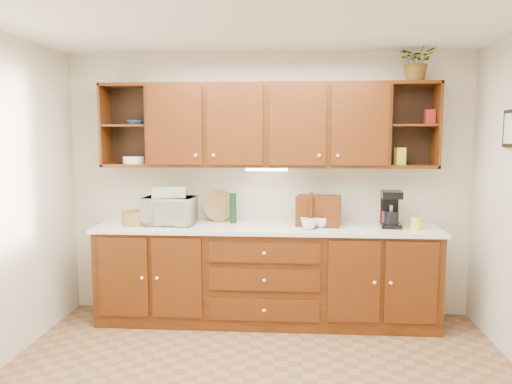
# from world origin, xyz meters

# --- Properties ---
(ceiling) EXTENTS (4.00, 4.00, 0.00)m
(ceiling) POSITION_xyz_m (0.00, 0.00, 2.60)
(ceiling) COLOR white
(ceiling) RESTS_ON back_wall
(back_wall) EXTENTS (4.00, 0.00, 4.00)m
(back_wall) POSITION_xyz_m (0.00, 1.75, 1.30)
(back_wall) COLOR beige
(back_wall) RESTS_ON floor
(base_cabinets) EXTENTS (3.20, 0.60, 0.90)m
(base_cabinets) POSITION_xyz_m (0.00, 1.45, 0.45)
(base_cabinets) COLOR #361906
(base_cabinets) RESTS_ON floor
(countertop) EXTENTS (3.24, 0.64, 0.04)m
(countertop) POSITION_xyz_m (0.00, 1.44, 0.92)
(countertop) COLOR white
(countertop) RESTS_ON base_cabinets
(upper_cabinets) EXTENTS (3.20, 0.33, 0.80)m
(upper_cabinets) POSITION_xyz_m (0.01, 1.59, 1.89)
(upper_cabinets) COLOR #361906
(upper_cabinets) RESTS_ON back_wall
(undercabinet_light) EXTENTS (0.40, 0.05, 0.02)m
(undercabinet_light) POSITION_xyz_m (0.00, 1.53, 1.47)
(undercabinet_light) COLOR white
(undercabinet_light) RESTS_ON upper_cabinets
(framed_picture) EXTENTS (0.03, 0.24, 0.30)m
(framed_picture) POSITION_xyz_m (1.98, 0.90, 1.85)
(framed_picture) COLOR black
(framed_picture) RESTS_ON right_wall
(wicker_basket) EXTENTS (0.23, 0.23, 0.13)m
(wicker_basket) POSITION_xyz_m (-1.27, 1.39, 1.01)
(wicker_basket) COLOR olive
(wicker_basket) RESTS_ON countertop
(microwave) EXTENTS (0.50, 0.36, 0.27)m
(microwave) POSITION_xyz_m (-0.94, 1.45, 1.07)
(microwave) COLOR beige
(microwave) RESTS_ON countertop
(towel_stack) EXTENTS (0.36, 0.29, 0.09)m
(towel_stack) POSITION_xyz_m (-0.94, 1.45, 1.25)
(towel_stack) COLOR #DFC269
(towel_stack) RESTS_ON microwave
(wine_bottle) EXTENTS (0.08, 0.08, 0.30)m
(wine_bottle) POSITION_xyz_m (-0.33, 1.58, 1.09)
(wine_bottle) COLOR black
(wine_bottle) RESTS_ON countertop
(woven_tray) EXTENTS (0.32, 0.15, 0.31)m
(woven_tray) POSITION_xyz_m (-0.48, 1.67, 0.95)
(woven_tray) COLOR olive
(woven_tray) RESTS_ON countertop
(bread_box) EXTENTS (0.44, 0.32, 0.29)m
(bread_box) POSITION_xyz_m (0.50, 1.50, 1.08)
(bread_box) COLOR #361906
(bread_box) RESTS_ON countertop
(mug_tree) EXTENTS (0.30, 0.30, 0.33)m
(mug_tree) POSITION_xyz_m (0.42, 1.36, 0.99)
(mug_tree) COLOR #361906
(mug_tree) RESTS_ON countertop
(canister_red) EXTENTS (0.12, 0.12, 0.14)m
(canister_red) POSITION_xyz_m (1.14, 1.48, 1.01)
(canister_red) COLOR maroon
(canister_red) RESTS_ON countertop
(canister_white) EXTENTS (0.11, 0.11, 0.20)m
(canister_white) POSITION_xyz_m (1.18, 1.55, 1.04)
(canister_white) COLOR white
(canister_white) RESTS_ON countertop
(canister_yellow) EXTENTS (0.12, 0.12, 0.11)m
(canister_yellow) POSITION_xyz_m (1.38, 1.34, 1.00)
(canister_yellow) COLOR yellow
(canister_yellow) RESTS_ON countertop
(coffee_maker) EXTENTS (0.20, 0.25, 0.34)m
(coffee_maker) POSITION_xyz_m (1.17, 1.47, 1.10)
(coffee_maker) COLOR black
(coffee_maker) RESTS_ON countertop
(bowl_stack) EXTENTS (0.21, 0.21, 0.04)m
(bowl_stack) POSITION_xyz_m (-1.29, 1.57, 1.92)
(bowl_stack) COLOR #284893
(bowl_stack) RESTS_ON upper_cabinets
(plate_stack) EXTENTS (0.23, 0.23, 0.07)m
(plate_stack) POSITION_xyz_m (-1.30, 1.56, 1.56)
(plate_stack) COLOR white
(plate_stack) RESTS_ON upper_cabinets
(pantry_box_yellow) EXTENTS (0.10, 0.09, 0.16)m
(pantry_box_yellow) POSITION_xyz_m (1.26, 1.56, 1.60)
(pantry_box_yellow) COLOR yellow
(pantry_box_yellow) RESTS_ON upper_cabinets
(pantry_box_red) EXTENTS (0.09, 0.08, 0.13)m
(pantry_box_red) POSITION_xyz_m (1.52, 1.56, 1.97)
(pantry_box_red) COLOR maroon
(pantry_box_red) RESTS_ON upper_cabinets
(potted_plant) EXTENTS (0.40, 0.37, 0.36)m
(potted_plant) POSITION_xyz_m (1.39, 1.55, 2.47)
(potted_plant) COLOR #999999
(potted_plant) RESTS_ON upper_cabinets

